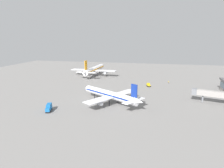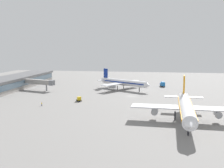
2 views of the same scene
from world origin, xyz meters
The scene contains 7 objects.
ground centered at (0.00, 0.00, 0.00)m, with size 288.00×288.00×0.00m, color gray.
airplane_at_gate centered at (-22.88, -7.21, 4.55)m, with size 30.69×36.53×12.52m.
airplane_taxiing centered at (48.56, 24.40, 5.51)m, with size 49.78×39.89×15.15m.
baggage_tug centered at (17.76, -24.34, 1.16)m, with size 3.70×3.25×2.30m.
catering_truck centered at (-39.75, 17.53, 1.70)m, with size 5.91×3.50×3.30m.
ground_crew_worker centered at (30.89, -38.30, 0.85)m, with size 0.54×0.54×1.67m.
jet_bridge centered at (-12.05, -58.73, 5.14)m, with size 9.43×23.23×6.74m.
Camera 1 is at (-116.33, -29.26, 32.53)m, focal length 31.85 mm.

